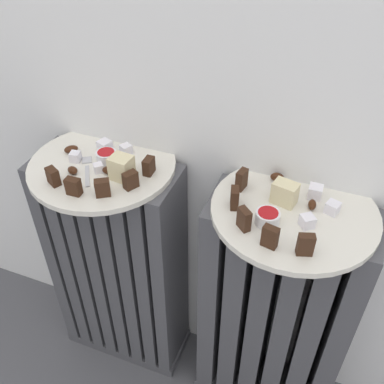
{
  "coord_description": "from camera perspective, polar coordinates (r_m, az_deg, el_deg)",
  "views": [
    {
      "loc": [
        0.24,
        -0.35,
        1.19
      ],
      "look_at": [
        0.0,
        0.28,
        0.63
      ],
      "focal_mm": 40.85,
      "sensor_mm": 36.0,
      "label": 1
    }
  ],
  "objects": [
    {
      "name": "dark_cake_slice_right_4",
      "position": [
        0.73,
        14.61,
        -6.68
      ],
      "size": [
        0.03,
        0.02,
        0.04
      ],
      "primitive_type": "cube",
      "rotation": [
        0.0,
        0.0,
        0.32
      ],
      "color": "#382114",
      "rests_on": "plate_right"
    },
    {
      "name": "jam_bowl_left",
      "position": [
        0.93,
        -11.11,
        4.64
      ],
      "size": [
        0.04,
        0.04,
        0.02
      ],
      "color": "white",
      "rests_on": "plate_left"
    },
    {
      "name": "radiator_left",
      "position": [
        1.16,
        -9.5,
        -9.87
      ],
      "size": [
        0.34,
        0.15,
        0.64
      ],
      "color": "#47474C",
      "rests_on": "ground_plane"
    },
    {
      "name": "plate_left",
      "position": [
        0.94,
        -11.62,
        3.47
      ],
      "size": [
        0.31,
        0.31,
        0.01
      ],
      "primitive_type": "cylinder",
      "color": "silver",
      "rests_on": "radiator_left"
    },
    {
      "name": "turkish_delight_right_2",
      "position": [
        0.83,
        17.87,
        -1.97
      ],
      "size": [
        0.03,
        0.03,
        0.02
      ],
      "primitive_type": "cube",
      "rotation": [
        0.0,
        0.0,
        1.24
      ],
      "color": "white",
      "rests_on": "plate_right"
    },
    {
      "name": "jam_bowl_right",
      "position": [
        0.78,
        9.84,
        -3.25
      ],
      "size": [
        0.04,
        0.04,
        0.03
      ],
      "color": "white",
      "rests_on": "plate_right"
    },
    {
      "name": "turkish_delight_left_1",
      "position": [
        0.95,
        -14.99,
        4.48
      ],
      "size": [
        0.02,
        0.02,
        0.02
      ],
      "primitive_type": "cube",
      "rotation": [
        0.0,
        0.0,
        0.19
      ],
      "color": "white",
      "rests_on": "plate_left"
    },
    {
      "name": "plate_right",
      "position": [
        0.83,
        13.18,
        -2.43
      ],
      "size": [
        0.31,
        0.31,
        0.01
      ],
      "primitive_type": "cylinder",
      "color": "silver",
      "rests_on": "radiator_right"
    },
    {
      "name": "medjool_date_left_0",
      "position": [
        0.9,
        -10.87,
        2.85
      ],
      "size": [
        0.03,
        0.03,
        0.02
      ],
      "primitive_type": "ellipsoid",
      "rotation": [
        0.0,
        0.0,
        0.52
      ],
      "color": "#3D1E0F",
      "rests_on": "plate_left"
    },
    {
      "name": "fork",
      "position": [
        0.92,
        -13.54,
        2.96
      ],
      "size": [
        0.07,
        0.09,
        0.0
      ],
      "color": "#B7B7BC",
      "rests_on": "plate_left"
    },
    {
      "name": "dark_cake_slice_right_0",
      "position": [
        0.84,
        6.5,
        1.62
      ],
      "size": [
        0.02,
        0.03,
        0.04
      ],
      "primitive_type": "cube",
      "rotation": [
        0.0,
        0.0,
        -1.78
      ],
      "color": "#382114",
      "rests_on": "plate_right"
    },
    {
      "name": "dark_cake_slice_right_3",
      "position": [
        0.73,
        10.15,
        -5.79
      ],
      "size": [
        0.03,
        0.02,
        0.04
      ],
      "primitive_type": "cube",
      "rotation": [
        0.0,
        0.0,
        -0.21
      ],
      "color": "#382114",
      "rests_on": "plate_right"
    },
    {
      "name": "medjool_date_left_2",
      "position": [
        0.98,
        -15.51,
        5.42
      ],
      "size": [
        0.03,
        0.04,
        0.01
      ],
      "primitive_type": "ellipsoid",
      "rotation": [
        0.0,
        0.0,
        0.82
      ],
      "color": "#3D1E0F",
      "rests_on": "plate_left"
    },
    {
      "name": "turkish_delight_left_0",
      "position": [
        0.96,
        -11.31,
        5.87
      ],
      "size": [
        0.03,
        0.03,
        0.03
      ],
      "primitive_type": "cube",
      "rotation": [
        0.0,
        0.0,
        1.23
      ],
      "color": "white",
      "rests_on": "plate_left"
    },
    {
      "name": "marble_cake_slice_left_0",
      "position": [
        0.87,
        -9.19,
        3.15
      ],
      "size": [
        0.05,
        0.04,
        0.05
      ],
      "primitive_type": "cube",
      "rotation": [
        0.0,
        0.0,
        -0.1
      ],
      "color": "beige",
      "rests_on": "plate_left"
    },
    {
      "name": "turkish_delight_right_1",
      "position": [
        0.85,
        15.79,
        0.01
      ],
      "size": [
        0.03,
        0.03,
        0.03
      ],
      "primitive_type": "cube",
      "rotation": [
        0.0,
        0.0,
        0.02
      ],
      "color": "white",
      "rests_on": "plate_right"
    },
    {
      "name": "turkish_delight_right_0",
      "position": [
        0.79,
        14.82,
        -3.73
      ],
      "size": [
        0.03,
        0.03,
        0.02
      ],
      "primitive_type": "cube",
      "rotation": [
        0.0,
        0.0,
        0.64
      ],
      "color": "white",
      "rests_on": "plate_right"
    },
    {
      "name": "medjool_date_right_1",
      "position": [
        0.83,
        15.41,
        -1.6
      ],
      "size": [
        0.02,
        0.03,
        0.02
      ],
      "primitive_type": "ellipsoid",
      "rotation": [
        0.0,
        0.0,
        1.71
      ],
      "color": "#3D1E0F",
      "rests_on": "plate_right"
    },
    {
      "name": "radiator_right",
      "position": [
        1.07,
        10.53,
        -15.74
      ],
      "size": [
        0.34,
        0.15,
        0.64
      ],
      "color": "#47474C",
      "rests_on": "ground_plane"
    },
    {
      "name": "dark_cake_slice_right_1",
      "position": [
        0.8,
        5.58,
        -0.79
      ],
      "size": [
        0.02,
        0.03,
        0.04
      ],
      "primitive_type": "cube",
      "rotation": [
        0.0,
        0.0,
        -1.25
      ],
      "color": "#382114",
      "rests_on": "plate_right"
    },
    {
      "name": "turkish_delight_left_2",
      "position": [
        0.91,
        -12.12,
        3.1
      ],
      "size": [
        0.03,
        0.03,
        0.02
      ],
      "primitive_type": "cube",
      "rotation": [
        0.0,
        0.0,
        0.76
      ],
      "color": "white",
      "rests_on": "plate_left"
    },
    {
      "name": "marble_cake_slice_right_0",
      "position": [
        0.82,
        12.01,
        -0.15
      ],
      "size": [
        0.05,
        0.04,
        0.04
      ],
      "primitive_type": "cube",
      "rotation": [
        0.0,
        0.0,
        -0.22
      ],
      "color": "beige",
      "rests_on": "plate_right"
    },
    {
      "name": "dark_cake_slice_left_3",
      "position": [
        0.85,
        -8.03,
        1.55
      ],
      "size": [
        0.03,
        0.03,
        0.04
      ],
      "primitive_type": "cube",
      "rotation": [
        0.0,
        0.0,
        1.07
      ],
      "color": "#382114",
      "rests_on": "plate_left"
    },
    {
      "name": "turkish_delight_left_3",
      "position": [
        0.95,
        -8.6,
        5.52
      ],
      "size": [
        0.03,
        0.03,
        0.02
      ],
      "primitive_type": "cube",
      "rotation": [
        0.0,
        0.0,
        1.09
      ],
      "color": "white",
      "rests_on": "plate_left"
    },
    {
      "name": "dark_cake_slice_left_4",
      "position": [
        0.88,
        -5.67,
        3.39
      ],
      "size": [
        0.02,
        0.03,
        0.04
      ],
      "primitive_type": "cube",
      "rotation": [
        0.0,
        0.0,
        1.6
      ],
      "color": "#382114",
      "rests_on": "plate_left"
    },
    {
      "name": "dark_cake_slice_right_2",
      "position": [
        0.76,
        6.82,
        -3.54
      ],
      "size": [
        0.03,
        0.03,
        0.04
      ],
      "primitive_type": "cube",
      "rotation": [
        0.0,
        0.0,
        -0.73
      ],
      "color": "#382114",
      "rests_on": "plate_right"
    },
    {
      "name": "dark_cake_slice_left_2",
      "position": [
        0.84,
        -11.62,
        0.52
      ],
      "size": [
        0.03,
        0.03,
        0.04
      ],
      "primitive_type": "cube",
      "rotation": [
        0.0,
        0.0,
        0.55
      ],
      "color": "#382114",
      "rests_on": "plate_left"
    },
    {
      "name": "dark_cake_slice_left_1",
      "position": [
        0.86,
        -15.23,
        0.69
      ],
      "size": [
        0.03,
        0.02,
        0.04
      ],
      "primitive_type": "cube",
      "rotation": [
        0.0,
        0.0,
        0.03
      ],
      "color": "#382114",
      "rests_on": "plate_left"
    },
    {
      "name": "medjool_date_left_3",
      "position": [
        1.01,
        -10.19,
        7.35
      ],
      "size": [
        0.03,
        0.02,
        0.02
      ],
      "primitive_type": "ellipsoid",
      "rotation": [
        0.0,
        0.0,
        3.03
      ],
      "color": "#3D1E0F",
      "rests_on": "plate_left"
    },
    {
      "name": "dark_cake_slice_left_0",
      "position": [
        0.89,
        -17.68,
        1.94
      ],
      "size": [
        0.03,
        0.03,
        0.04
      ],
      "primitive_type": "cube",
      "rotation": [
        0.0,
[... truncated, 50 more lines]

